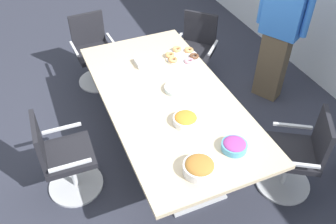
{
  "coord_description": "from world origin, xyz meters",
  "views": [
    {
      "loc": [
        2.53,
        -1.07,
        2.98
      ],
      "look_at": [
        0.0,
        0.0,
        0.55
      ],
      "focal_mm": 38.63,
      "sensor_mm": 36.0,
      "label": 1
    }
  ],
  "objects_px": {
    "conference_table": "(168,106)",
    "plate_stack": "(176,88)",
    "office_chair_2": "(63,160)",
    "person_standing_0": "(281,27)",
    "snack_bowl_pretzels": "(199,167)",
    "snack_bowl_chips_orange": "(185,119)",
    "office_chair_1": "(94,54)",
    "office_chair_4": "(297,157)",
    "donut_platter": "(182,56)",
    "snack_bowl_candy_mix": "(234,145)",
    "office_chair_0": "(195,53)",
    "napkin_pile": "(144,62)"
  },
  "relations": [
    {
      "from": "person_standing_0",
      "to": "snack_bowl_candy_mix",
      "type": "relative_size",
      "value": 8.54
    },
    {
      "from": "office_chair_1",
      "to": "office_chair_4",
      "type": "height_order",
      "value": "same"
    },
    {
      "from": "office_chair_0",
      "to": "snack_bowl_pretzels",
      "type": "height_order",
      "value": "office_chair_0"
    },
    {
      "from": "snack_bowl_candy_mix",
      "to": "plate_stack",
      "type": "distance_m",
      "value": 0.92
    },
    {
      "from": "office_chair_2",
      "to": "donut_platter",
      "type": "distance_m",
      "value": 1.71
    },
    {
      "from": "snack_bowl_pretzels",
      "to": "snack_bowl_chips_orange",
      "type": "height_order",
      "value": "snack_bowl_pretzels"
    },
    {
      "from": "office_chair_2",
      "to": "person_standing_0",
      "type": "bearing_deg",
      "value": 102.74
    },
    {
      "from": "conference_table",
      "to": "snack_bowl_chips_orange",
      "type": "distance_m",
      "value": 0.44
    },
    {
      "from": "snack_bowl_pretzels",
      "to": "snack_bowl_chips_orange",
      "type": "bearing_deg",
      "value": 166.16
    },
    {
      "from": "office_chair_4",
      "to": "snack_bowl_chips_orange",
      "type": "xyz_separation_m",
      "value": [
        -0.51,
        -0.93,
        0.39
      ]
    },
    {
      "from": "snack_bowl_candy_mix",
      "to": "plate_stack",
      "type": "xyz_separation_m",
      "value": [
        -0.92,
        -0.12,
        -0.02
      ]
    },
    {
      "from": "snack_bowl_pretzels",
      "to": "snack_bowl_chips_orange",
      "type": "distance_m",
      "value": 0.57
    },
    {
      "from": "office_chair_1",
      "to": "snack_bowl_pretzels",
      "type": "xyz_separation_m",
      "value": [
        2.55,
        0.25,
        0.4
      ]
    },
    {
      "from": "plate_stack",
      "to": "napkin_pile",
      "type": "bearing_deg",
      "value": -165.74
    },
    {
      "from": "office_chair_1",
      "to": "office_chair_4",
      "type": "distance_m",
      "value": 2.83
    },
    {
      "from": "office_chair_2",
      "to": "office_chair_1",
      "type": "bearing_deg",
      "value": 159.03
    },
    {
      "from": "office_chair_4",
      "to": "snack_bowl_pretzels",
      "type": "relative_size",
      "value": 3.5
    },
    {
      "from": "office_chair_4",
      "to": "person_standing_0",
      "type": "distance_m",
      "value": 1.58
    },
    {
      "from": "office_chair_2",
      "to": "snack_bowl_candy_mix",
      "type": "bearing_deg",
      "value": 62.63
    },
    {
      "from": "conference_table",
      "to": "office_chair_1",
      "type": "xyz_separation_m",
      "value": [
        -1.59,
        -0.39,
        -0.22
      ]
    },
    {
      "from": "person_standing_0",
      "to": "snack_bowl_candy_mix",
      "type": "bearing_deg",
      "value": 104.53
    },
    {
      "from": "office_chair_1",
      "to": "plate_stack",
      "type": "height_order",
      "value": "office_chair_1"
    },
    {
      "from": "snack_bowl_candy_mix",
      "to": "snack_bowl_pretzels",
      "type": "bearing_deg",
      "value": -74.46
    },
    {
      "from": "snack_bowl_candy_mix",
      "to": "napkin_pile",
      "type": "distance_m",
      "value": 1.5
    },
    {
      "from": "office_chair_0",
      "to": "snack_bowl_chips_orange",
      "type": "distance_m",
      "value": 1.76
    },
    {
      "from": "conference_table",
      "to": "plate_stack",
      "type": "xyz_separation_m",
      "value": [
        -0.07,
        0.12,
        0.15
      ]
    },
    {
      "from": "office_chair_2",
      "to": "donut_platter",
      "type": "xyz_separation_m",
      "value": [
        -0.68,
        1.52,
        0.36
      ]
    },
    {
      "from": "office_chair_2",
      "to": "snack_bowl_chips_orange",
      "type": "xyz_separation_m",
      "value": [
        0.31,
        1.1,
        0.39
      ]
    },
    {
      "from": "plate_stack",
      "to": "snack_bowl_chips_orange",
      "type": "bearing_deg",
      "value": -14.64
    },
    {
      "from": "conference_table",
      "to": "office_chair_2",
      "type": "distance_m",
      "value": 1.13
    },
    {
      "from": "snack_bowl_chips_orange",
      "to": "donut_platter",
      "type": "distance_m",
      "value": 1.08
    },
    {
      "from": "snack_bowl_chips_orange",
      "to": "conference_table",
      "type": "bearing_deg",
      "value": 179.38
    },
    {
      "from": "office_chair_4",
      "to": "plate_stack",
      "type": "distance_m",
      "value": 1.33
    },
    {
      "from": "office_chair_1",
      "to": "snack_bowl_chips_orange",
      "type": "height_order",
      "value": "office_chair_1"
    },
    {
      "from": "office_chair_1",
      "to": "person_standing_0",
      "type": "bearing_deg",
      "value": 146.04
    },
    {
      "from": "office_chair_1",
      "to": "snack_bowl_candy_mix",
      "type": "xyz_separation_m",
      "value": [
        2.44,
        0.62,
        0.39
      ]
    },
    {
      "from": "snack_bowl_candy_mix",
      "to": "office_chair_0",
      "type": "bearing_deg",
      "value": 162.41
    },
    {
      "from": "person_standing_0",
      "to": "snack_bowl_pretzels",
      "type": "xyz_separation_m",
      "value": [
        1.36,
        -1.72,
        -0.16
      ]
    },
    {
      "from": "office_chair_2",
      "to": "napkin_pile",
      "type": "bearing_deg",
      "value": 125.9
    },
    {
      "from": "snack_bowl_chips_orange",
      "to": "donut_platter",
      "type": "xyz_separation_m",
      "value": [
        -0.99,
        0.42,
        -0.03
      ]
    },
    {
      "from": "snack_bowl_pretzels",
      "to": "napkin_pile",
      "type": "distance_m",
      "value": 1.59
    },
    {
      "from": "office_chair_2",
      "to": "snack_bowl_pretzels",
      "type": "xyz_separation_m",
      "value": [
        0.86,
        0.96,
        0.4
      ]
    },
    {
      "from": "snack_bowl_pretzels",
      "to": "snack_bowl_chips_orange",
      "type": "xyz_separation_m",
      "value": [
        -0.55,
        0.14,
        -0.01
      ]
    },
    {
      "from": "office_chair_2",
      "to": "plate_stack",
      "type": "xyz_separation_m",
      "value": [
        -0.16,
        1.22,
        0.37
      ]
    },
    {
      "from": "conference_table",
      "to": "snack_bowl_pretzels",
      "type": "distance_m",
      "value": 0.98
    },
    {
      "from": "office_chair_4",
      "to": "donut_platter",
      "type": "height_order",
      "value": "office_chair_4"
    },
    {
      "from": "office_chair_2",
      "to": "snack_bowl_chips_orange",
      "type": "height_order",
      "value": "office_chair_2"
    },
    {
      "from": "snack_bowl_chips_orange",
      "to": "donut_platter",
      "type": "relative_size",
      "value": 0.6
    },
    {
      "from": "person_standing_0",
      "to": "donut_platter",
      "type": "xyz_separation_m",
      "value": [
        -0.18,
        -1.16,
        -0.2
      ]
    },
    {
      "from": "office_chair_0",
      "to": "office_chair_1",
      "type": "xyz_separation_m",
      "value": [
        -0.51,
        -1.24,
        0.0
      ]
    }
  ]
}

